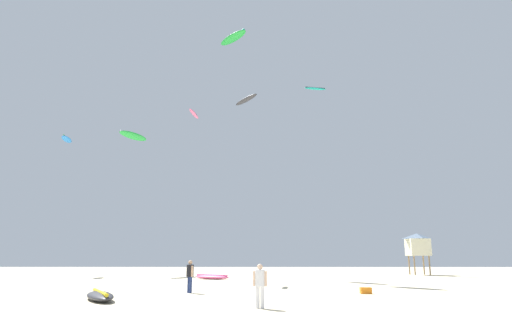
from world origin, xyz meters
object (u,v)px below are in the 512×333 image
object	(u,v)px
kite_aloft_6	(233,38)
person_foreground	(260,282)
kite_aloft_3	(246,100)
kite_aloft_4	(194,114)
lifeguard_tower	(418,244)
kite_aloft_2	(133,136)
kite_grounded_near	(212,277)
person_midground	(190,274)
kite_aloft_1	(67,139)
kite_grounded_mid	(100,296)
cooler_box	(366,291)
kite_aloft_0	(315,89)

from	to	relation	value
kite_aloft_6	person_foreground	bearing A→B (deg)	-83.14
person_foreground	kite_aloft_3	bearing A→B (deg)	11.05
kite_aloft_4	kite_aloft_6	bearing A→B (deg)	57.73
lifeguard_tower	person_foreground	bearing A→B (deg)	-120.97
lifeguard_tower	kite_aloft_6	size ratio (longest dim) A/B	1.16
person_foreground	kite_aloft_2	size ratio (longest dim) A/B	0.38
kite_grounded_near	kite_aloft_4	world-z (taller)	kite_aloft_4
person_midground	lifeguard_tower	xyz separation A→B (m)	(19.94, 20.60, 2.07)
kite_aloft_1	kite_aloft_3	xyz separation A→B (m)	(20.23, -5.19, 2.62)
kite_grounded_mid	kite_aloft_2	world-z (taller)	kite_aloft_2
cooler_box	kite_aloft_4	distance (m)	20.54
kite_grounded_near	kite_aloft_0	size ratio (longest dim) A/B	1.12
kite_aloft_3	kite_aloft_6	world-z (taller)	kite_aloft_6
person_foreground	kite_grounded_near	xyz separation A→B (m)	(-3.94, 19.17, -0.76)
kite_grounded_near	cooler_box	size ratio (longest dim) A/B	6.02
kite_grounded_near	kite_aloft_3	distance (m)	17.71
person_foreground	kite_aloft_4	bearing A→B (deg)	25.78
kite_aloft_2	kite_aloft_4	distance (m)	15.69
lifeguard_tower	kite_aloft_2	bearing A→B (deg)	175.07
kite_aloft_2	kite_aloft_6	bearing A→B (deg)	-34.10
person_foreground	kite_grounded_near	distance (m)	19.59
kite_aloft_0	kite_aloft_4	xyz separation A→B (m)	(-12.91, -17.79, -9.70)
kite_aloft_2	kite_aloft_3	world-z (taller)	kite_aloft_3
lifeguard_tower	kite_aloft_6	xyz separation A→B (m)	(-18.84, -5.43, 20.23)
person_midground	kite_aloft_2	size ratio (longest dim) A/B	0.40
kite_aloft_2	kite_aloft_6	distance (m)	16.42
lifeguard_tower	kite_aloft_3	size ratio (longest dim) A/B	1.13
person_midground	kite_aloft_1	bearing A→B (deg)	-88.12
lifeguard_tower	kite_aloft_6	distance (m)	28.17
lifeguard_tower	kite_aloft_0	distance (m)	23.45
kite_aloft_3	kite_grounded_mid	bearing A→B (deg)	-105.76
kite_aloft_2	person_foreground	bearing A→B (deg)	-63.91
lifeguard_tower	kite_aloft_0	bearing A→B (deg)	138.82
person_midground	lifeguard_tower	bearing A→B (deg)	-171.47
kite_aloft_1	kite_aloft_3	distance (m)	21.05
kite_aloft_4	person_midground	bearing A→B (deg)	-80.21
cooler_box	kite_aloft_6	distance (m)	29.00
kite_grounded_mid	kite_aloft_6	distance (m)	30.14
person_midground	kite_aloft_6	xyz separation A→B (m)	(1.10, 15.17, 22.30)
kite_aloft_2	kite_aloft_4	world-z (taller)	kite_aloft_2
kite_aloft_2	person_midground	bearing A→B (deg)	-65.00
kite_grounded_mid	kite_grounded_near	bearing A→B (deg)	79.28
person_foreground	lifeguard_tower	bearing A→B (deg)	-23.17
kite_aloft_3	kite_aloft_6	bearing A→B (deg)	-131.56
person_foreground	kite_grounded_near	bearing A→B (deg)	19.41
kite_aloft_1	kite_grounded_near	bearing A→B (deg)	-27.33
kite_grounded_mid	kite_aloft_2	bearing A→B (deg)	105.55
person_foreground	cooler_box	distance (m)	8.26
lifeguard_tower	kite_aloft_1	xyz separation A→B (m)	(-37.78, 1.21, 11.59)
person_midground	cooler_box	bearing A→B (deg)	140.46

